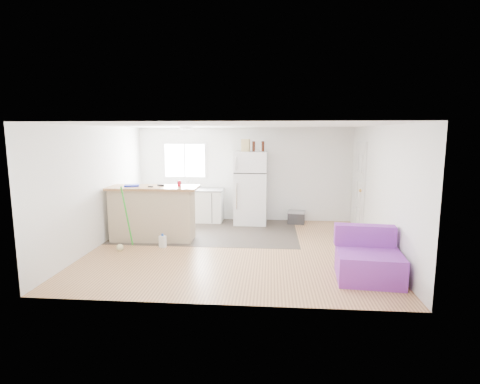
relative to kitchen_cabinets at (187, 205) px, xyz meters
name	(u,v)px	position (x,y,z in m)	size (l,w,h in m)	color
room	(235,188)	(1.45, -2.21, 0.77)	(5.51, 5.01, 2.41)	#915D3D
vinyl_zone	(209,231)	(0.72, -0.96, -0.43)	(4.05, 2.50, 0.00)	#362E28
window	(185,160)	(-0.10, 0.28, 1.12)	(1.18, 0.06, 0.98)	white
interior_door	(359,188)	(4.17, -0.66, 0.59)	(0.11, 0.92, 2.10)	white
ceiling_fixture	(186,128)	(0.25, -1.01, 1.93)	(0.30, 0.30, 0.07)	white
kitchen_cabinets	(187,205)	(0.00, 0.00, 0.00)	(1.89, 0.60, 1.11)	white
peninsula	(153,213)	(-0.35, -1.75, 0.15)	(1.89, 0.76, 1.15)	tan
refrigerator	(251,188)	(1.65, -0.10, 0.48)	(0.81, 0.77, 1.81)	white
cooler	(296,217)	(2.80, -0.06, -0.26)	(0.47, 0.35, 0.33)	#2F2F31
purple_seat	(368,261)	(3.67, -3.59, -0.14)	(1.03, 0.98, 0.79)	purple
cleaner_jug	(163,241)	(0.01, -2.28, -0.31)	(0.15, 0.13, 0.28)	white
mop	(122,239)	(-0.72, -2.53, -0.20)	(0.24, 0.36, 1.28)	green
red_cup	(179,184)	(0.23, -1.69, 0.78)	(0.08, 0.08, 0.12)	red
blue_tray	(132,185)	(-0.77, -1.77, 0.74)	(0.30, 0.22, 0.04)	#1524CC
tool_a	(161,185)	(-0.18, -1.67, 0.74)	(0.14, 0.05, 0.03)	black
tool_b	(151,187)	(-0.34, -1.86, 0.73)	(0.10, 0.04, 0.03)	black
cardboard_box	(246,145)	(1.52, -0.16, 1.53)	(0.20, 0.10, 0.30)	tan
bottle_left	(254,146)	(1.72, -0.18, 1.51)	(0.07, 0.07, 0.25)	#351309
bottle_right	(263,146)	(1.94, -0.12, 1.51)	(0.07, 0.07, 0.25)	#351309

